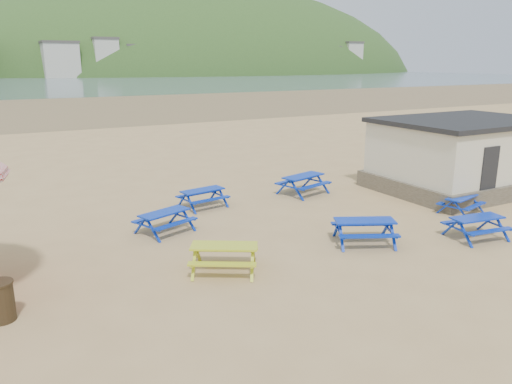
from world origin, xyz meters
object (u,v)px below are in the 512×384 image
picnic_table_blue_a (165,222)px  amenity_block (462,154)px  picnic_table_yellow (224,258)px  picnic_table_blue_b (203,198)px  litter_bin (0,301)px

picnic_table_blue_a → amenity_block: (13.70, -0.62, 1.21)m
picnic_table_yellow → amenity_block: bearing=44.6°
picnic_table_yellow → picnic_table_blue_b: bearing=103.3°
litter_bin → amenity_block: amenity_block is taller
picnic_table_blue_a → picnic_table_yellow: bearing=-104.3°
picnic_table_blue_b → picnic_table_yellow: picnic_table_yellow is taller
picnic_table_blue_a → litter_bin: 6.45m
picnic_table_blue_a → litter_bin: (-5.10, -3.94, 0.10)m
picnic_table_blue_a → picnic_table_blue_b: 3.17m
picnic_table_blue_a → picnic_table_yellow: size_ratio=0.92×
picnic_table_blue_b → litter_bin: litter_bin is taller
litter_bin → amenity_block: bearing=10.0°
picnic_table_blue_a → picnic_table_blue_b: picnic_table_blue_a is taller
picnic_table_blue_a → picnic_table_yellow: (0.39, -3.86, 0.02)m
picnic_table_blue_a → litter_bin: size_ratio=2.28×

